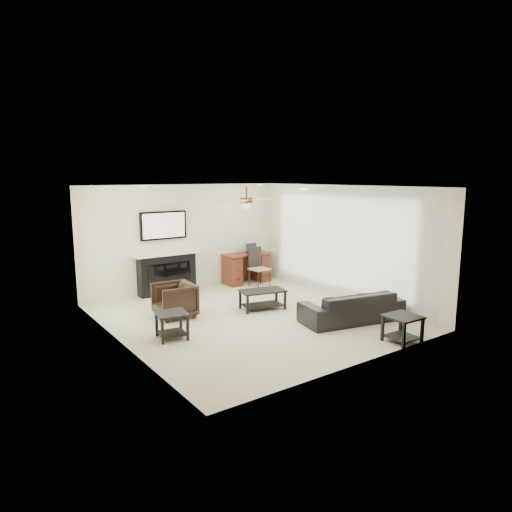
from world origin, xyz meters
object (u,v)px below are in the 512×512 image
object	(u,v)px
fireplace_unit	(167,253)
desk	(247,268)
armchair	(174,300)
coffee_table	(262,300)
sofa	(352,306)

from	to	relation	value
fireplace_unit	desk	distance (m)	2.19
armchair	coffee_table	bearing A→B (deg)	76.40
coffee_table	fireplace_unit	world-z (taller)	fireplace_unit
sofa	desk	distance (m)	3.73
armchair	coffee_table	distance (m)	1.79
fireplace_unit	desk	bearing A→B (deg)	-4.34
armchair	desk	world-z (taller)	desk
coffee_table	sofa	bearing A→B (deg)	-47.78
coffee_table	desk	size ratio (longest dim) A/B	0.74
sofa	coffee_table	bearing A→B (deg)	-48.37
armchair	fireplace_unit	world-z (taller)	fireplace_unit
sofa	desk	xyz separation A→B (m)	(0.16, 3.72, 0.10)
sofa	fireplace_unit	distance (m)	4.40
armchair	desk	distance (m)	3.18
armchair	fireplace_unit	distance (m)	1.95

